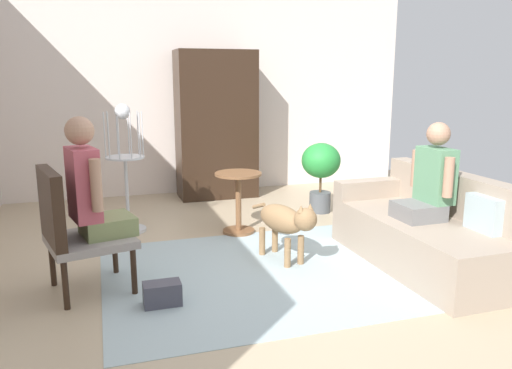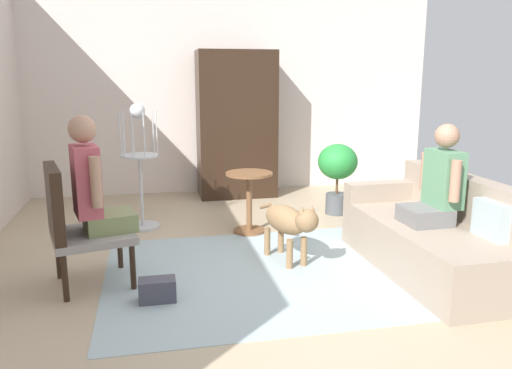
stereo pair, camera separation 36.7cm
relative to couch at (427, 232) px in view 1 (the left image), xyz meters
The scene contains 13 objects.
ground_plane 1.30m from the couch, 167.60° to the left, with size 7.48×7.48×0.00m, color tan.
back_wall 3.84m from the couch, 109.73° to the left, with size 5.93×0.12×2.83m, color silver.
area_rug 1.27m from the couch, 169.83° to the left, with size 3.00×2.14×0.01m, color #9EB2B7.
couch is the anchor object (origin of this frame).
armchair 2.92m from the couch, behind, with size 0.72×0.71×0.96m.
person_on_couch 0.46m from the couch, 141.10° to the right, with size 0.42×0.50×0.82m.
person_on_armchair 2.81m from the couch, behind, with size 0.51×0.49×0.90m.
round_end_table 1.89m from the couch, 134.51° to the left, with size 0.48×0.48×0.64m.
dog 1.23m from the couch, 160.21° to the left, with size 0.39×0.84×0.58m.
bird_cage_stand 3.01m from the couch, 144.24° to the left, with size 0.39×0.39×1.33m.
potted_plant 1.87m from the couch, 95.28° to the left, with size 0.46×0.46×0.84m.
armoire_cabinet 3.33m from the couch, 110.93° to the left, with size 1.03×0.56×1.94m, color black.
handbag 2.31m from the couch, behind, with size 0.27×0.15×0.17m, color #3F3F4C.
Camera 1 is at (-1.43, -3.80, 1.61)m, focal length 35.33 mm.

